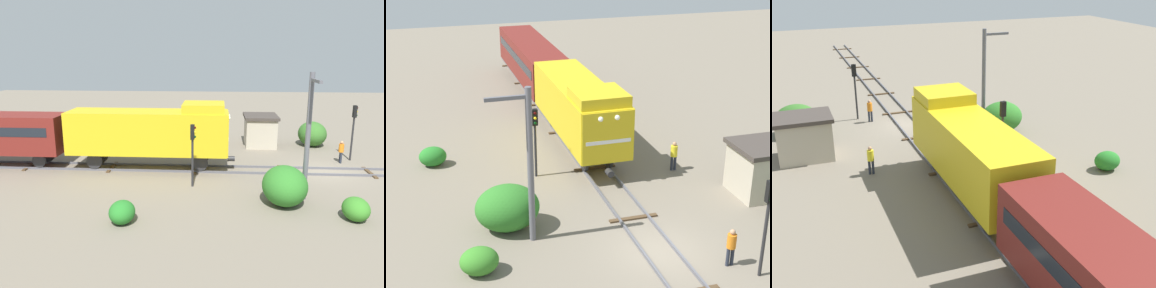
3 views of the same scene
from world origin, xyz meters
TOP-DOWN VIEW (x-y plane):
  - ground_plane at (0.00, 0.00)m, footprint 108.30×108.30m
  - railway_track at (0.00, 0.00)m, footprint 2.40×72.20m
  - locomotive at (0.00, 12.13)m, footprint 2.90×11.60m
  - traffic_signal_near at (3.20, -2.75)m, footprint 0.32×0.34m
  - traffic_signal_mid at (-3.40, 8.99)m, footprint 0.32×0.34m
  - worker_near_track at (2.40, -1.75)m, footprint 0.38×0.38m
  - worker_by_signal at (4.20, 7.61)m, footprint 0.38×0.38m
  - catenary_mast at (-5.07, 2.57)m, footprint 1.94×0.28m
  - relay_hut at (7.50, 3.73)m, footprint 3.50×2.90m
  - bush_near at (7.70, -0.87)m, footprint 2.97×2.43m
  - bush_mid at (-5.88, 3.82)m, footprint 2.97×2.43m
  - bush_far at (-8.76, 12.07)m, footprint 1.55×1.27m
  - bush_back at (-7.62, 0.61)m, footprint 1.60×1.31m

SIDE VIEW (x-z plane):
  - ground_plane at x=0.00m, z-range 0.00..0.00m
  - railway_track at x=0.00m, z-range -0.01..0.15m
  - bush_far at x=-8.76m, z-range 0.00..1.13m
  - bush_back at x=-7.62m, z-range 0.00..1.16m
  - worker_near_track at x=2.40m, z-range 0.15..1.85m
  - worker_by_signal at x=4.20m, z-range 0.15..1.85m
  - bush_mid at x=-5.88m, z-range 0.00..2.16m
  - bush_near at x=7.70m, z-range 0.00..2.16m
  - relay_hut at x=7.50m, z-range 0.02..2.76m
  - traffic_signal_mid at x=-3.40m, z-range 0.77..4.67m
  - locomotive at x=0.00m, z-range 0.47..5.07m
  - traffic_signal_near at x=3.20m, z-range 0.83..5.07m
  - catenary_mast at x=-5.07m, z-range 0.24..7.35m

